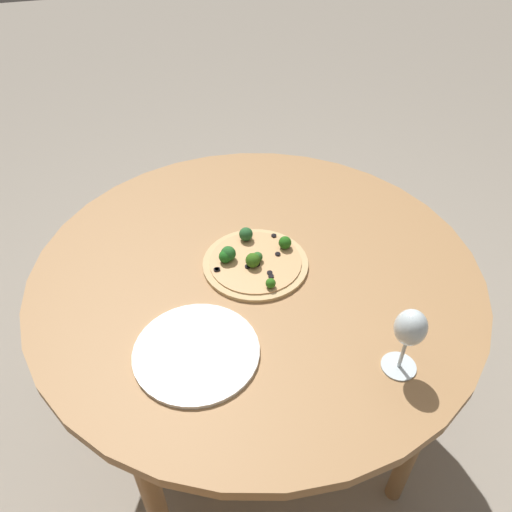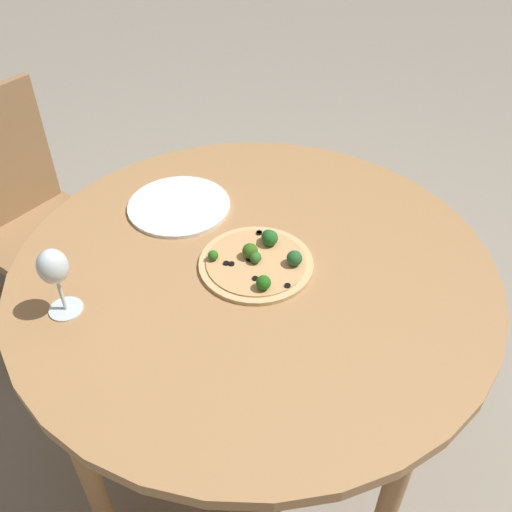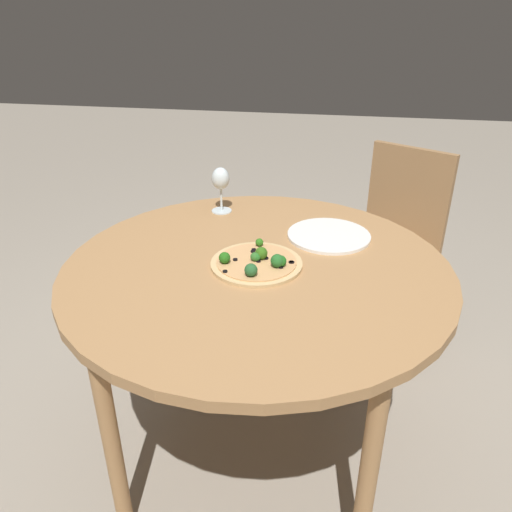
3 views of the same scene
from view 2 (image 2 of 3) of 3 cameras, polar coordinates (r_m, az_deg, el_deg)
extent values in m
plane|color=gray|center=(1.95, -0.18, -18.08)|extent=(12.00, 12.00, 0.00)
cylinder|color=#A87A4C|center=(1.36, -0.25, -1.38)|extent=(1.15, 1.15, 0.03)
cylinder|color=#A87A4C|center=(1.53, -16.40, -20.05)|extent=(0.05, 0.05, 0.75)
cylinder|color=#A87A4C|center=(1.47, 12.86, -23.66)|extent=(0.05, 0.05, 0.75)
cylinder|color=#A87A4C|center=(1.94, -9.22, -1.83)|extent=(0.05, 0.05, 0.75)
cylinder|color=#A87A4C|center=(1.89, 12.10, -3.79)|extent=(0.05, 0.05, 0.75)
cube|color=#997047|center=(2.13, -19.92, 1.60)|extent=(0.55, 0.55, 0.04)
cylinder|color=#997047|center=(2.10, -19.45, -7.06)|extent=(0.04, 0.04, 0.39)
cylinder|color=#997047|center=(2.22, -12.68, -2.06)|extent=(0.04, 0.04, 0.39)
cylinder|color=#997047|center=(2.44, -18.08, 1.29)|extent=(0.04, 0.04, 0.39)
cylinder|color=tan|center=(1.34, 0.00, -0.80)|extent=(0.27, 0.27, 0.01)
cylinder|color=tan|center=(1.34, 0.00, -0.58)|extent=(0.24, 0.24, 0.00)
sphere|color=#236117|center=(1.26, 0.75, -2.68)|extent=(0.03, 0.03, 0.03)
sphere|color=#256724|center=(1.33, 0.01, 0.05)|extent=(0.02, 0.02, 0.02)
sphere|color=#306828|center=(1.33, -0.07, -0.20)|extent=(0.03, 0.03, 0.03)
sphere|color=#2C6B19|center=(1.34, -4.31, 0.06)|extent=(0.02, 0.02, 0.02)
sphere|color=#1F661D|center=(1.38, 1.23, 1.99)|extent=(0.03, 0.03, 0.03)
sphere|color=#326318|center=(1.34, -0.60, 0.51)|extent=(0.04, 0.04, 0.04)
sphere|color=#246125|center=(1.37, 1.41, 1.82)|extent=(0.04, 0.04, 0.04)
sphere|color=#265B2D|center=(1.32, 3.87, -0.16)|extent=(0.04, 0.04, 0.04)
cylinder|color=black|center=(1.39, 1.63, 1.55)|extent=(0.01, 0.01, 0.00)
cylinder|color=black|center=(1.36, -0.57, 0.37)|extent=(0.01, 0.01, 0.00)
cylinder|color=black|center=(1.41, 0.31, 2.30)|extent=(0.01, 0.01, 0.00)
cylinder|color=black|center=(1.42, 0.50, 2.36)|extent=(0.01, 0.01, 0.00)
cylinder|color=black|center=(1.33, -2.46, -0.79)|extent=(0.01, 0.01, 0.00)
cylinder|color=black|center=(1.34, -0.71, -0.34)|extent=(0.01, 0.01, 0.00)
cylinder|color=black|center=(1.29, -0.07, -2.26)|extent=(0.01, 0.01, 0.00)
cylinder|color=black|center=(1.34, 0.24, -0.24)|extent=(0.01, 0.01, 0.00)
cylinder|color=black|center=(1.28, 3.18, -2.97)|extent=(0.01, 0.01, 0.00)
cylinder|color=black|center=(1.33, -3.00, -0.72)|extent=(0.01, 0.01, 0.00)
cylinder|color=silver|center=(1.31, -18.46, -5.05)|extent=(0.07, 0.07, 0.00)
cylinder|color=silver|center=(1.28, -18.86, -3.70)|extent=(0.01, 0.01, 0.08)
ellipsoid|color=silver|center=(1.23, -19.67, -0.98)|extent=(0.06, 0.06, 0.08)
cylinder|color=white|center=(1.54, -7.71, 5.00)|extent=(0.27, 0.27, 0.01)
camera|label=1|loc=(1.64, -39.01, 32.88)|focal=35.00mm
camera|label=3|loc=(1.68, 54.50, 18.73)|focal=35.00mm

